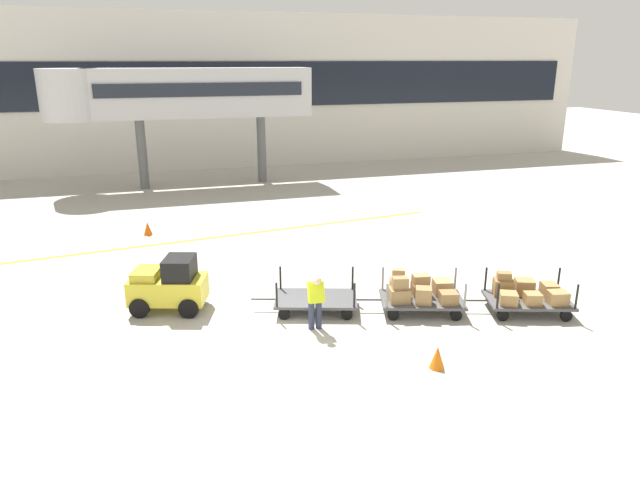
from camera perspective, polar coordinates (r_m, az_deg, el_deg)
ground_plane at (r=14.80m, az=-5.48°, el=-10.29°), size 120.00×120.00×0.00m
apron_lead_line at (r=23.62m, az=-10.16°, el=0.27°), size 19.31×2.71×0.01m
terminal_building at (r=38.99m, az=-13.59°, el=14.03°), size 57.34×2.51×9.69m
jet_bridge at (r=32.96m, az=-14.67°, el=13.76°), size 14.13×3.00×6.42m
baggage_tug at (r=16.92m, az=-14.69°, el=-4.34°), size 2.33×1.75×1.58m
baggage_cart_lead at (r=16.47m, az=-0.43°, el=-5.88°), size 3.08×2.03×1.10m
baggage_cart_middle at (r=16.61m, az=9.82°, el=-5.16°), size 3.08×2.03×1.15m
baggage_cart_tail at (r=17.36m, az=19.73°, el=-5.10°), size 3.08×2.03×1.10m
baggage_handler at (r=15.14m, az=-0.43°, el=-5.91°), size 0.42×0.45×1.56m
safety_cone_near at (r=13.88m, az=11.52°, el=-11.29°), size 0.36×0.36×0.55m
safety_cone_far at (r=24.52m, az=-16.66°, el=1.11°), size 0.36×0.36×0.55m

